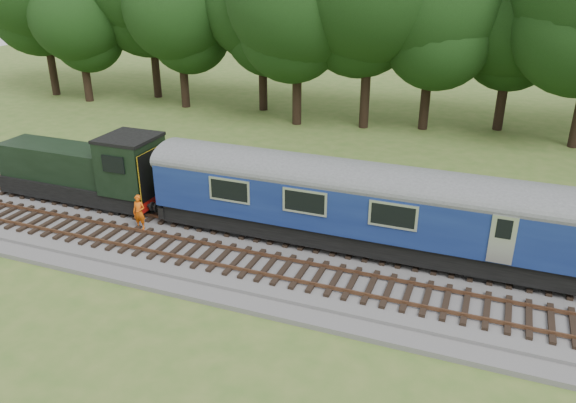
% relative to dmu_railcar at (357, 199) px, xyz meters
% --- Properties ---
extents(ground, '(120.00, 120.00, 0.00)m').
position_rel_dmu_railcar_xyz_m(ground, '(-4.17, -1.40, -2.61)').
color(ground, '#416324').
rests_on(ground, ground).
extents(ballast, '(70.00, 7.00, 0.35)m').
position_rel_dmu_railcar_xyz_m(ballast, '(-4.17, -1.40, -2.43)').
color(ballast, '#4C4C4F').
rests_on(ballast, ground).
extents(track_north, '(67.20, 2.40, 0.21)m').
position_rel_dmu_railcar_xyz_m(track_north, '(-4.17, -0.00, -2.19)').
color(track_north, black).
rests_on(track_north, ballast).
extents(track_south, '(67.20, 2.40, 0.21)m').
position_rel_dmu_railcar_xyz_m(track_south, '(-4.17, -3.00, -2.19)').
color(track_south, black).
rests_on(track_south, ballast).
extents(fence, '(64.00, 0.12, 1.00)m').
position_rel_dmu_railcar_xyz_m(fence, '(-4.17, 3.10, -2.61)').
color(fence, '#6B6054').
rests_on(fence, ground).
extents(tree_line, '(70.00, 8.00, 18.00)m').
position_rel_dmu_railcar_xyz_m(tree_line, '(-4.17, 20.60, -2.61)').
color(tree_line, black).
rests_on(tree_line, ground).
extents(dmu_railcar, '(18.05, 2.86, 3.88)m').
position_rel_dmu_railcar_xyz_m(dmu_railcar, '(0.00, 0.00, 0.00)').
color(dmu_railcar, black).
rests_on(dmu_railcar, ground).
extents(shunter_loco, '(8.91, 2.60, 3.38)m').
position_rel_dmu_railcar_xyz_m(shunter_loco, '(-13.93, 0.00, -0.63)').
color(shunter_loco, black).
rests_on(shunter_loco, ground).
extents(worker, '(0.62, 0.42, 1.66)m').
position_rel_dmu_railcar_xyz_m(worker, '(-9.65, -1.85, -1.43)').
color(worker, '#E0550B').
rests_on(worker, ballast).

